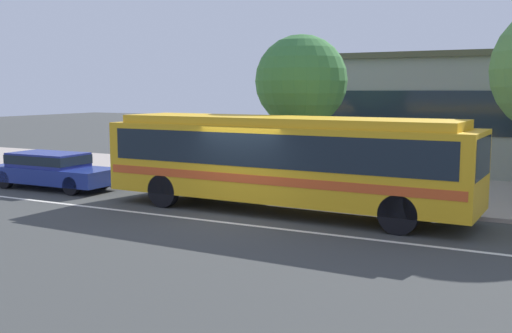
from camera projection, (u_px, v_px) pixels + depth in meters
ground_plane at (240, 217)px, 16.89m from camera, size 120.00×120.00×0.00m
sidewalk_slab at (325, 183)px, 22.65m from camera, size 60.00×8.00×0.12m
lane_stripe_center at (225, 222)px, 16.18m from camera, size 56.00×0.16×0.01m
transit_bus at (284, 157)px, 17.39m from camera, size 10.98×2.79×2.76m
sedan_behind_bus at (51, 168)px, 21.75m from camera, size 4.82×1.85×1.29m
pedestrian_waiting_near_sign at (271, 160)px, 21.06m from camera, size 0.36×0.36×1.69m
bus_stop_sign at (448, 156)px, 16.86m from camera, size 0.13×0.44×2.44m
street_tree_near_stop at (301, 82)px, 21.17m from camera, size 3.23×3.23×5.34m
station_building at (483, 113)px, 25.94m from camera, size 15.48×6.96×5.05m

